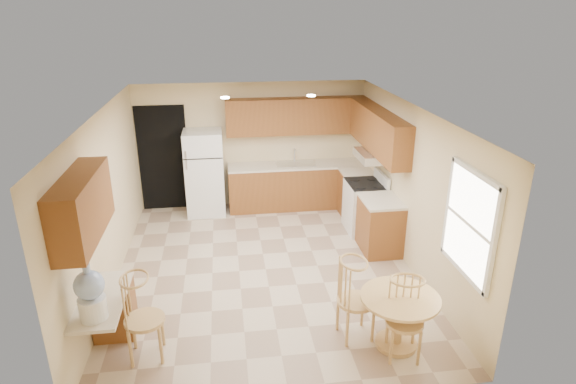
{
  "coord_description": "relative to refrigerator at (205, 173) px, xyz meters",
  "views": [
    {
      "loc": [
        -0.55,
        -6.57,
        3.85
      ],
      "look_at": [
        0.39,
        0.3,
        1.16
      ],
      "focal_mm": 30.0,
      "sensor_mm": 36.0,
      "label": 1
    }
  ],
  "objects": [
    {
      "name": "base_cab_right_b",
      "position": [
        2.9,
        -2.0,
        -0.39
      ],
      "size": [
        0.6,
        0.8,
        0.87
      ],
      "primitive_type": "cube",
      "color": "brown",
      "rests_on": "floor"
    },
    {
      "name": "can_light_b",
      "position": [
        1.85,
        -1.2,
        1.66
      ],
      "size": [
        0.14,
        0.14,
        0.02
      ],
      "primitive_type": "cylinder",
      "color": "white",
      "rests_on": "ceiling"
    },
    {
      "name": "window",
      "position": [
        3.18,
        -4.25,
        0.67
      ],
      "size": [
        0.06,
        1.12,
        1.3
      ],
      "color": "white",
      "rests_on": "wall_right"
    },
    {
      "name": "wall_back",
      "position": [
        0.95,
        0.35,
        0.42
      ],
      "size": [
        4.5,
        0.02,
        2.5
      ],
      "primitive_type": "cube",
      "color": "beige",
      "rests_on": "floor"
    },
    {
      "name": "upper_cab_left",
      "position": [
        -1.13,
        -4.0,
        1.02
      ],
      "size": [
        0.33,
        1.4,
        0.7
      ],
      "primitive_type": "cube",
      "color": "brown",
      "rests_on": "wall_left"
    },
    {
      "name": "water_crock",
      "position": [
        -1.05,
        -4.47,
        0.23
      ],
      "size": [
        0.31,
        0.31,
        0.64
      ],
      "color": "white",
      "rests_on": "desk_top"
    },
    {
      "name": "wall_left",
      "position": [
        -1.3,
        -2.4,
        0.42
      ],
      "size": [
        0.02,
        5.5,
        2.5
      ],
      "primitive_type": "cube",
      "color": "beige",
      "rests_on": "floor"
    },
    {
      "name": "upper_cab_back",
      "position": [
        1.83,
        0.19,
        1.02
      ],
      "size": [
        2.75,
        0.33,
        0.7
      ],
      "primitive_type": "cube",
      "color": "brown",
      "rests_on": "wall_back"
    },
    {
      "name": "range_hood",
      "position": [
        2.95,
        -1.22,
        0.59
      ],
      "size": [
        0.5,
        0.76,
        0.14
      ],
      "primitive_type": "cube",
      "color": "silver",
      "rests_on": "upper_cab_right"
    },
    {
      "name": "desk_pedestal",
      "position": [
        -1.05,
        -3.72,
        -0.47
      ],
      "size": [
        0.48,
        0.42,
        0.72
      ],
      "primitive_type": "cube",
      "color": "brown",
      "rests_on": "floor"
    },
    {
      "name": "refrigerator",
      "position": [
        0.0,
        0.0,
        0.0
      ],
      "size": [
        0.73,
        0.71,
        1.66
      ],
      "color": "white",
      "rests_on": "floor"
    },
    {
      "name": "floor",
      "position": [
        0.95,
        -2.4,
        -0.83
      ],
      "size": [
        5.5,
        5.5,
        0.0
      ],
      "primitive_type": "plane",
      "color": "tan",
      "rests_on": "ground"
    },
    {
      "name": "doorway",
      "position": [
        -0.8,
        0.34,
        0.22
      ],
      "size": [
        0.9,
        0.02,
        2.1
      ],
      "primitive_type": "cube",
      "color": "black",
      "rests_on": "floor"
    },
    {
      "name": "base_cab_back",
      "position": [
        1.83,
        0.05,
        -0.39
      ],
      "size": [
        2.75,
        0.6,
        0.87
      ],
      "primitive_type": "cube",
      "color": "brown",
      "rests_on": "floor"
    },
    {
      "name": "chair_table_b",
      "position": [
        2.35,
        -4.69,
        -0.22
      ],
      "size": [
        0.44,
        0.45,
        0.99
      ],
      "rotation": [
        0.0,
        0.0,
        2.96
      ],
      "color": "tan",
      "rests_on": "floor"
    },
    {
      "name": "dining_table",
      "position": [
        2.35,
        -4.41,
        -0.38
      ],
      "size": [
        0.93,
        0.93,
        0.69
      ],
      "rotation": [
        0.0,
        0.0,
        0.39
      ],
      "color": "tan",
      "rests_on": "floor"
    },
    {
      "name": "base_cab_right_a",
      "position": [
        2.9,
        -0.54,
        -0.39
      ],
      "size": [
        0.6,
        0.59,
        0.87
      ],
      "primitive_type": "cube",
      "color": "brown",
      "rests_on": "floor"
    },
    {
      "name": "counter_right_b",
      "position": [
        2.9,
        -2.0,
        0.06
      ],
      "size": [
        0.63,
        0.8,
        0.04
      ],
      "primitive_type": "cube",
      "color": "beige",
      "rests_on": "base_cab_right_b"
    },
    {
      "name": "counter_right_a",
      "position": [
        2.9,
        -0.54,
        0.06
      ],
      "size": [
        0.63,
        0.59,
        0.04
      ],
      "primitive_type": "cube",
      "color": "beige",
      "rests_on": "base_cab_right_a"
    },
    {
      "name": "upper_cab_right",
      "position": [
        3.04,
        -1.19,
        1.02
      ],
      "size": [
        0.33,
        2.42,
        0.7
      ],
      "primitive_type": "cube",
      "color": "brown",
      "rests_on": "wall_right"
    },
    {
      "name": "chair_desk",
      "position": [
        -0.6,
        -4.3,
        -0.19
      ],
      "size": [
        0.46,
        0.6,
        1.05
      ],
      "rotation": [
        0.0,
        0.0,
        -1.53
      ],
      "color": "tan",
      "rests_on": "floor"
    },
    {
      "name": "wall_front",
      "position": [
        0.95,
        -5.15,
        0.42
      ],
      "size": [
        4.5,
        0.02,
        2.5
      ],
      "primitive_type": "cube",
      "color": "beige",
      "rests_on": "floor"
    },
    {
      "name": "chair_table_a",
      "position": [
        1.9,
        -4.26,
        -0.19
      ],
      "size": [
        0.46,
        0.6,
        1.05
      ],
      "rotation": [
        0.0,
        0.0,
        -1.45
      ],
      "color": "tan",
      "rests_on": "floor"
    },
    {
      "name": "wall_right",
      "position": [
        3.2,
        -2.4,
        0.42
      ],
      "size": [
        0.02,
        5.5,
        2.5
      ],
      "primitive_type": "cube",
      "color": "beige",
      "rests_on": "floor"
    },
    {
      "name": "counter_back",
      "position": [
        1.83,
        0.05,
        0.06
      ],
      "size": [
        2.75,
        0.63,
        0.04
      ],
      "primitive_type": "cube",
      "color": "beige",
      "rests_on": "base_cab_back"
    },
    {
      "name": "desk_top",
      "position": [
        -1.05,
        -4.1,
        -0.08
      ],
      "size": [
        0.5,
        1.2,
        0.04
      ],
      "primitive_type": "cube",
      "color": "beige",
      "rests_on": "desk_pedestal"
    },
    {
      "name": "ceiling",
      "position": [
        0.95,
        -2.4,
        1.67
      ],
      "size": [
        4.5,
        5.5,
        0.02
      ],
      "primitive_type": "cube",
      "color": "white",
      "rests_on": "wall_back"
    },
    {
      "name": "stove",
      "position": [
        2.88,
        -1.22,
        -0.36
      ],
      "size": [
        0.65,
        0.76,
        1.09
      ],
      "color": "white",
      "rests_on": "floor"
    },
    {
      "name": "can_light_a",
      "position": [
        0.45,
        -1.2,
        1.66
      ],
      "size": [
        0.14,
        0.14,
        0.02
      ],
      "primitive_type": "cylinder",
      "color": "white",
      "rests_on": "ceiling"
    },
    {
      "name": "sink",
      "position": [
        1.8,
        0.05,
        0.08
      ],
      "size": [
        0.78,
        0.44,
        0.01
      ],
      "primitive_type": "cube",
      "color": "silver",
      "rests_on": "counter_back"
    }
  ]
}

